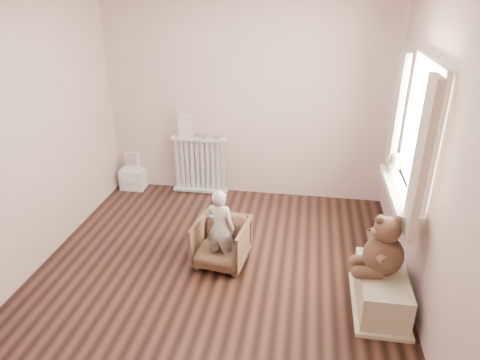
% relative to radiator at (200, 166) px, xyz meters
% --- Properties ---
extents(floor, '(3.60, 3.60, 0.01)m').
position_rel_radiator_xyz_m(floor, '(0.60, -1.68, -0.39)').
color(floor, black).
rests_on(floor, ground).
extents(back_wall, '(3.60, 0.02, 2.60)m').
position_rel_radiator_xyz_m(back_wall, '(0.60, 0.12, 0.91)').
color(back_wall, beige).
rests_on(back_wall, ground).
extents(front_wall, '(3.60, 0.02, 2.60)m').
position_rel_radiator_xyz_m(front_wall, '(0.60, -3.48, 0.91)').
color(front_wall, beige).
rests_on(front_wall, ground).
extents(left_wall, '(0.02, 3.60, 2.60)m').
position_rel_radiator_xyz_m(left_wall, '(-1.20, -1.68, 0.91)').
color(left_wall, beige).
rests_on(left_wall, ground).
extents(right_wall, '(0.02, 3.60, 2.60)m').
position_rel_radiator_xyz_m(right_wall, '(2.40, -1.68, 0.91)').
color(right_wall, beige).
rests_on(right_wall, ground).
extents(window, '(0.03, 0.90, 1.10)m').
position_rel_radiator_xyz_m(window, '(2.36, -1.38, 1.06)').
color(window, white).
rests_on(window, right_wall).
extents(window_sill, '(0.22, 1.10, 0.06)m').
position_rel_radiator_xyz_m(window_sill, '(2.27, -1.38, 0.48)').
color(window_sill, silver).
rests_on(window_sill, right_wall).
extents(curtain_left, '(0.06, 0.26, 1.30)m').
position_rel_radiator_xyz_m(curtain_left, '(2.25, -1.95, 1.00)').
color(curtain_left, '#C3B198').
rests_on(curtain_left, right_wall).
extents(curtain_right, '(0.06, 0.26, 1.30)m').
position_rel_radiator_xyz_m(curtain_right, '(2.25, -0.81, 1.00)').
color(curtain_right, '#C3B198').
rests_on(curtain_right, right_wall).
extents(radiator, '(0.74, 0.14, 0.78)m').
position_rel_radiator_xyz_m(radiator, '(0.00, 0.00, 0.00)').
color(radiator, silver).
rests_on(radiator, floor).
extents(paper_doll, '(0.19, 0.02, 0.32)m').
position_rel_radiator_xyz_m(paper_doll, '(-0.17, 0.00, 0.55)').
color(paper_doll, beige).
rests_on(paper_doll, radiator).
extents(tin_a, '(0.10, 0.10, 0.06)m').
position_rel_radiator_xyz_m(tin_a, '(0.09, 0.00, 0.42)').
color(tin_a, '#A59E8C').
rests_on(tin_a, radiator).
extents(tin_b, '(0.09, 0.09, 0.05)m').
position_rel_radiator_xyz_m(tin_b, '(0.23, 0.00, 0.42)').
color(tin_b, '#A59E8C').
rests_on(tin_b, radiator).
extents(toy_vanity, '(0.33, 0.23, 0.51)m').
position_rel_radiator_xyz_m(toy_vanity, '(-0.95, -0.03, -0.11)').
color(toy_vanity, silver).
rests_on(toy_vanity, floor).
extents(armchair, '(0.58, 0.59, 0.48)m').
position_rel_radiator_xyz_m(armchair, '(0.61, -1.54, -0.15)').
color(armchair, brown).
rests_on(armchair, floor).
extents(child, '(0.33, 0.24, 0.83)m').
position_rel_radiator_xyz_m(child, '(0.61, -1.59, 0.04)').
color(child, beige).
rests_on(child, armchair).
extents(toy_bench, '(0.40, 0.76, 0.36)m').
position_rel_radiator_xyz_m(toy_bench, '(2.12, -1.97, -0.19)').
color(toy_bench, beige).
rests_on(toy_bench, floor).
extents(teddy_bear, '(0.48, 0.39, 0.54)m').
position_rel_radiator_xyz_m(teddy_bear, '(2.09, -1.95, 0.28)').
color(teddy_bear, '#3B2419').
rests_on(teddy_bear, toy_bench).
extents(plush_cat, '(0.19, 0.29, 0.23)m').
position_rel_radiator_xyz_m(plush_cat, '(2.26, -0.98, 0.61)').
color(plush_cat, slate).
rests_on(plush_cat, window_sill).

